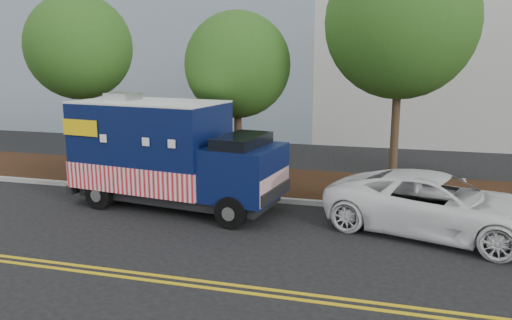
# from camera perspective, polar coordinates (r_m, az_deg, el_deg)

# --- Properties ---
(ground) EXTENTS (120.00, 120.00, 0.00)m
(ground) POSITION_cam_1_polar(r_m,az_deg,el_deg) (15.13, -8.58, -5.49)
(ground) COLOR black
(ground) RESTS_ON ground
(curb) EXTENTS (120.00, 0.18, 0.15)m
(curb) POSITION_cam_1_polar(r_m,az_deg,el_deg) (16.34, -6.60, -3.86)
(curb) COLOR #9E9E99
(curb) RESTS_ON ground
(mulch_strip) EXTENTS (120.00, 4.00, 0.15)m
(mulch_strip) POSITION_cam_1_polar(r_m,az_deg,el_deg) (18.24, -4.13, -2.16)
(mulch_strip) COLOR black
(mulch_strip) RESTS_ON ground
(centerline_near) EXTENTS (120.00, 0.10, 0.01)m
(centerline_near) POSITION_cam_1_polar(r_m,az_deg,el_deg) (11.46, -17.82, -11.64)
(centerline_near) COLOR gold
(centerline_near) RESTS_ON ground
(centerline_far) EXTENTS (120.00, 0.10, 0.01)m
(centerline_far) POSITION_cam_1_polar(r_m,az_deg,el_deg) (11.27, -18.53, -12.10)
(centerline_far) COLOR gold
(centerline_far) RESTS_ON ground
(tree_a) EXTENTS (3.81, 3.81, 6.70)m
(tree_a) POSITION_cam_1_polar(r_m,az_deg,el_deg) (19.65, -19.57, 12.04)
(tree_a) COLOR #38281C
(tree_a) RESTS_ON ground
(tree_b) EXTENTS (3.56, 3.56, 5.96)m
(tree_b) POSITION_cam_1_polar(r_m,az_deg,el_deg) (17.03, -2.13, 10.78)
(tree_b) COLOR #38281C
(tree_b) RESTS_ON ground
(tree_c) EXTENTS (4.69, 4.69, 7.81)m
(tree_c) POSITION_cam_1_polar(r_m,az_deg,el_deg) (16.45, 16.24, 14.81)
(tree_c) COLOR #38281C
(tree_c) RESTS_ON ground
(sign_post) EXTENTS (0.06, 0.06, 2.40)m
(sign_post) POSITION_cam_1_polar(r_m,az_deg,el_deg) (17.98, -15.91, 0.88)
(sign_post) COLOR #473828
(sign_post) RESTS_ON ground
(food_truck) EXTENTS (6.67, 3.23, 3.38)m
(food_truck) POSITION_cam_1_polar(r_m,az_deg,el_deg) (15.09, -10.15, 0.41)
(food_truck) COLOR black
(food_truck) RESTS_ON ground
(white_car) EXTENTS (6.03, 4.05, 1.54)m
(white_car) POSITION_cam_1_polar(r_m,az_deg,el_deg) (13.48, 19.97, -4.82)
(white_car) COLOR white
(white_car) RESTS_ON ground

